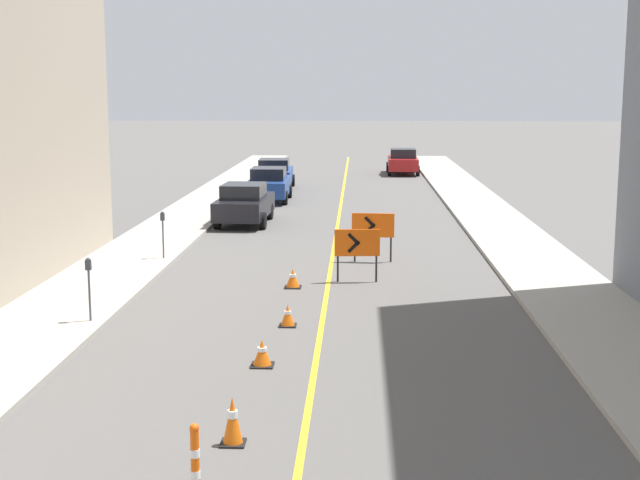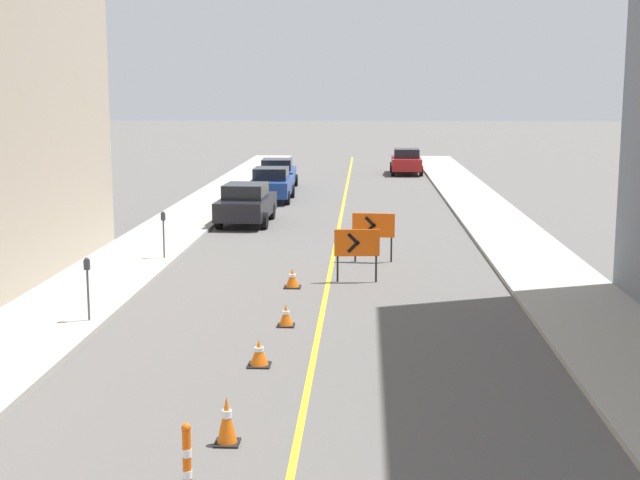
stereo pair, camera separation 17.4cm
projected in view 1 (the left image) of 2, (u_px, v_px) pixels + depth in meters
name	position (u px, v px, depth m)	size (l,w,h in m)	color
lane_stripe	(339.00, 218.00, 36.30)	(0.12, 66.78, 0.01)	gold
sidewalk_left	(189.00, 216.00, 36.56)	(2.78, 66.78, 0.12)	#9E998E
sidewalk_right	(490.00, 217.00, 36.03)	(2.78, 66.78, 0.12)	#9E998E
traffic_cone_third	(233.00, 421.00, 13.05)	(0.37, 0.37, 0.73)	black
traffic_cone_fourth	(262.00, 353.00, 16.78)	(0.43, 0.43, 0.51)	black
traffic_cone_fifth	(288.00, 316.00, 19.63)	(0.38, 0.38, 0.48)	black
traffic_cone_farthest	(293.00, 278.00, 23.45)	(0.44, 0.44, 0.51)	black
delineator_post_front	(195.00, 475.00, 10.90)	(0.34, 0.34, 1.16)	black
arrow_barricade_primary	(357.00, 245.00, 24.04)	(1.23, 0.16, 1.45)	#EF560C
arrow_barricade_secondary	(373.00, 227.00, 26.87)	(1.28, 0.16, 1.49)	#EF560C
parked_car_curb_near	(244.00, 204.00, 34.54)	(1.97, 4.37, 1.59)	black
parked_car_curb_mid	(269.00, 184.00, 41.70)	(1.94, 4.32, 1.59)	navy
parked_car_curb_far	(274.00, 174.00, 46.92)	(1.95, 4.36, 1.59)	navy
parked_car_opposite_side	(403.00, 161.00, 55.17)	(1.94, 4.33, 1.59)	maroon
parking_meter_near_curb	(89.00, 276.00, 19.49)	(0.12, 0.11, 1.42)	#4C4C51
parking_meter_far_curb	(163.00, 225.00, 26.84)	(0.12, 0.11, 1.42)	#4C4C51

